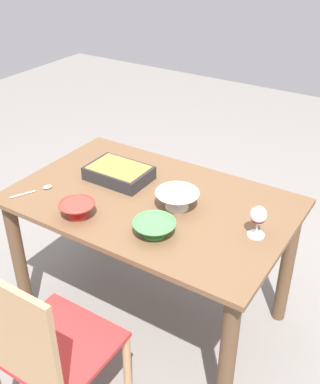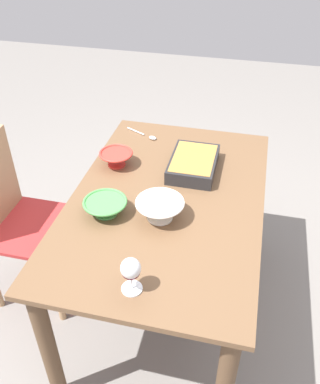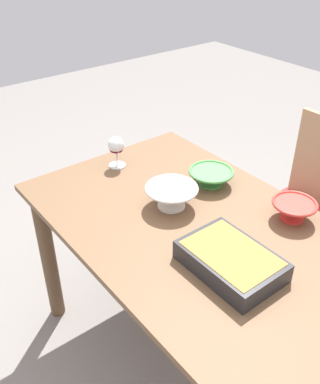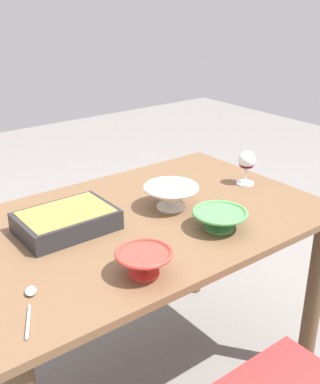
{
  "view_description": "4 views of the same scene",
  "coord_description": "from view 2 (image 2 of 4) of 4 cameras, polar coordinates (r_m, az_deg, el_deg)",
  "views": [
    {
      "loc": [
        -1.04,
        1.56,
        1.92
      ],
      "look_at": [
        -0.04,
        -0.01,
        0.79
      ],
      "focal_mm": 43.82,
      "sensor_mm": 36.0,
      "label": 1
    },
    {
      "loc": [
        -1.42,
        -0.31,
        1.88
      ],
      "look_at": [
        -0.06,
        0.02,
        0.82
      ],
      "focal_mm": 38.84,
      "sensor_mm": 36.0,
      "label": 2
    },
    {
      "loc": [
        0.92,
        -0.87,
        1.71
      ],
      "look_at": [
        -0.13,
        -0.06,
        0.84
      ],
      "focal_mm": 40.67,
      "sensor_mm": 36.0,
      "label": 3
    },
    {
      "loc": [
        0.84,
        1.21,
        1.48
      ],
      "look_at": [
        -0.14,
        -0.06,
        0.79
      ],
      "focal_mm": 43.88,
      "sensor_mm": 36.0,
      "label": 4
    }
  ],
  "objects": [
    {
      "name": "wine_glass",
      "position": [
        1.4,
        -4.03,
        -10.71
      ],
      "size": [
        0.07,
        0.07,
        0.14
      ],
      "color": "white",
      "rests_on": "dining_table"
    },
    {
      "name": "dining_table",
      "position": [
        1.92,
        0.97,
        -3.99
      ],
      "size": [
        1.32,
        0.84,
        0.75
      ],
      "color": "brown",
      "rests_on": "ground_plane"
    },
    {
      "name": "small_bowl",
      "position": [
        2.04,
        -6.03,
        4.69
      ],
      "size": [
        0.16,
        0.16,
        0.07
      ],
      "color": "red",
      "rests_on": "dining_table"
    },
    {
      "name": "mixing_bowl",
      "position": [
        1.7,
        0.12,
        -2.32
      ],
      "size": [
        0.2,
        0.2,
        0.09
      ],
      "color": "white",
      "rests_on": "dining_table"
    },
    {
      "name": "chair",
      "position": [
        2.25,
        -18.99,
        -3.23
      ],
      "size": [
        0.43,
        0.4,
        0.91
      ],
      "color": "#B22D2D",
      "rests_on": "ground_plane"
    },
    {
      "name": "serving_bowl",
      "position": [
        1.74,
        -7.52,
        -1.93
      ],
      "size": [
        0.19,
        0.19,
        0.07
      ],
      "color": "#4C994C",
      "rests_on": "dining_table"
    },
    {
      "name": "serving_spoon",
      "position": [
        2.28,
        -1.73,
        7.73
      ],
      "size": [
        0.11,
        0.19,
        0.01
      ],
      "color": "silver",
      "rests_on": "dining_table"
    },
    {
      "name": "casserole_dish",
      "position": [
        2.0,
        4.61,
        3.99
      ],
      "size": [
        0.31,
        0.22,
        0.07
      ],
      "color": "#262628",
      "rests_on": "dining_table"
    },
    {
      "name": "ground_plane",
      "position": [
        2.37,
        0.81,
        -15.2
      ],
      "size": [
        8.0,
        8.0,
        0.0
      ],
      "primitive_type": "plane",
      "color": "gray"
    }
  ]
}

